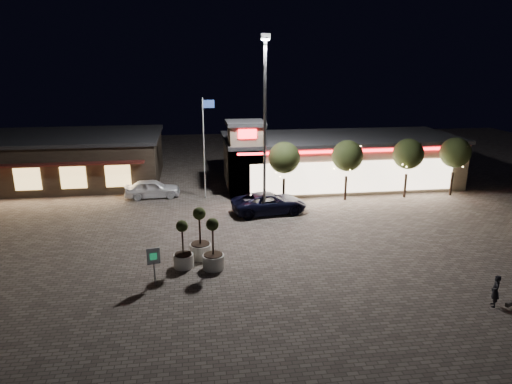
{
  "coord_description": "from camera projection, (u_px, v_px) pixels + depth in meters",
  "views": [
    {
      "loc": [
        -2.93,
        -22.33,
        10.92
      ],
      "look_at": [
        1.12,
        6.0,
        2.44
      ],
      "focal_mm": 32.0,
      "sensor_mm": 36.0,
      "label": 1
    }
  ],
  "objects": [
    {
      "name": "pickup_truck",
      "position": [
        269.0,
        203.0,
        33.09
      ],
      "size": [
        5.76,
        3.24,
        1.52
      ],
      "primitive_type": "imported",
      "rotation": [
        0.0,
        0.0,
        1.71
      ],
      "color": "black",
      "rests_on": "ground"
    },
    {
      "name": "string_tree_d",
      "position": [
        455.0,
        153.0,
        36.56
      ],
      "size": [
        2.42,
        2.42,
        4.79
      ],
      "color": "#332319",
      "rests_on": "ground"
    },
    {
      "name": "string_tree_b",
      "position": [
        347.0,
        156.0,
        35.34
      ],
      "size": [
        2.42,
        2.42,
        4.79
      ],
      "color": "#332319",
      "rests_on": "ground"
    },
    {
      "name": "string_tree_c",
      "position": [
        408.0,
        154.0,
        36.02
      ],
      "size": [
        2.42,
        2.42,
        4.79
      ],
      "color": "#332319",
      "rests_on": "ground"
    },
    {
      "name": "flagpole",
      "position": [
        205.0,
        140.0,
        35.43
      ],
      "size": [
        0.95,
        0.1,
        8.0
      ],
      "color": "white",
      "rests_on": "ground"
    },
    {
      "name": "ground",
      "position": [
        251.0,
        267.0,
        24.7
      ],
      "size": [
        90.0,
        90.0,
        0.0
      ],
      "primitive_type": "plane",
      "color": "#70645A",
      "rests_on": "ground"
    },
    {
      "name": "planter_mid",
      "position": [
        213.0,
        253.0,
        24.31
      ],
      "size": [
        1.16,
        1.16,
        2.86
      ],
      "color": "silver",
      "rests_on": "ground"
    },
    {
      "name": "planter_right",
      "position": [
        200.0,
        242.0,
        25.61
      ],
      "size": [
        1.22,
        1.22,
        3.0
      ],
      "color": "silver",
      "rests_on": "ground"
    },
    {
      "name": "dog",
      "position": [
        510.0,
        303.0,
        20.58
      ],
      "size": [
        0.47,
        0.3,
        0.25
      ],
      "color": "#59514C",
      "rests_on": "ground"
    },
    {
      "name": "retail_building",
      "position": [
        334.0,
        160.0,
        40.37
      ],
      "size": [
        20.4,
        8.4,
        6.1
      ],
      "color": "tan",
      "rests_on": "ground"
    },
    {
      "name": "restaurant_building",
      "position": [
        69.0,
        158.0,
        41.15
      ],
      "size": [
        16.4,
        11.0,
        4.3
      ],
      "color": "#382D23",
      "rests_on": "ground"
    },
    {
      "name": "pedestrian",
      "position": [
        495.0,
        291.0,
        20.62
      ],
      "size": [
        0.55,
        0.65,
        1.52
      ],
      "primitive_type": "imported",
      "rotation": [
        0.0,
        0.0,
        -1.96
      ],
      "color": "black",
      "rests_on": "ground"
    },
    {
      "name": "planter_left",
      "position": [
        183.0,
        253.0,
        24.49
      ],
      "size": [
        1.09,
        1.09,
        2.68
      ],
      "color": "silver",
      "rests_on": "ground"
    },
    {
      "name": "valet_sign",
      "position": [
        154.0,
        259.0,
        22.41
      ],
      "size": [
        0.64,
        0.2,
        1.96
      ],
      "color": "gray",
      "rests_on": "ground"
    },
    {
      "name": "string_tree_a",
      "position": [
        284.0,
        158.0,
        34.67
      ],
      "size": [
        2.42,
        2.42,
        4.79
      ],
      "color": "#332319",
      "rests_on": "ground"
    },
    {
      "name": "white_sedan",
      "position": [
        152.0,
        188.0,
        36.77
      ],
      "size": [
        4.47,
        1.99,
        1.49
      ],
      "primitive_type": "imported",
      "rotation": [
        0.0,
        0.0,
        1.62
      ],
      "color": "white",
      "rests_on": "ground"
    },
    {
      "name": "floodlight_pole",
      "position": [
        265.0,
        118.0,
        30.57
      ],
      "size": [
        0.6,
        0.4,
        12.38
      ],
      "color": "gray",
      "rests_on": "ground"
    }
  ]
}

